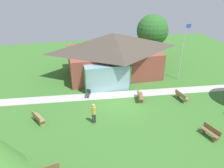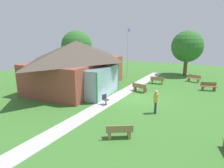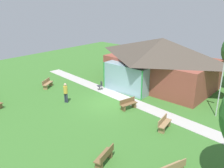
# 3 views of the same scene
# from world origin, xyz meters

# --- Properties ---
(ground_plane) EXTENTS (44.00, 44.00, 0.00)m
(ground_plane) POSITION_xyz_m (0.00, 0.00, 0.00)
(ground_plane) COLOR #3D752D
(pavilion) EXTENTS (10.97, 8.07, 4.84)m
(pavilion) POSITION_xyz_m (0.84, 6.76, 2.51)
(pavilion) COLOR brown
(pavilion) RESTS_ON ground_plane
(footpath) EXTENTS (23.44, 3.45, 0.03)m
(footpath) POSITION_xyz_m (0.00, 1.76, 0.01)
(footpath) COLOR #BCB7B2
(footpath) RESTS_ON ground_plane
(flagpole) EXTENTS (0.64, 0.08, 6.24)m
(flagpole) POSITION_xyz_m (7.71, 3.76, 3.42)
(flagpole) COLOR silver
(flagpole) RESTS_ON ground_plane
(bench_rear_near_path) EXTENTS (0.77, 1.56, 0.84)m
(bench_rear_near_path) POSITION_xyz_m (1.92, 0.36, 0.40)
(bench_rear_near_path) COLOR brown
(bench_rear_near_path) RESTS_ON ground_plane
(bench_front_right) EXTENTS (0.81, 1.56, 0.84)m
(bench_front_right) POSITION_xyz_m (5.14, -5.80, 0.40)
(bench_front_right) COLOR brown
(bench_front_right) RESTS_ON ground_plane
(bench_mid_right) EXTENTS (0.67, 1.55, 0.84)m
(bench_mid_right) POSITION_xyz_m (5.70, -0.54, 0.40)
(bench_mid_right) COLOR #9E7A51
(bench_mid_right) RESTS_ON ground_plane
(bench_mid_left) EXTENTS (1.10, 1.53, 0.84)m
(bench_mid_left) POSITION_xyz_m (-7.14, -1.14, 0.40)
(bench_mid_left) COLOR #9E7A51
(bench_mid_left) RESTS_ON ground_plane
(patio_chair_west) EXTENTS (0.59, 0.59, 0.86)m
(patio_chair_west) POSITION_xyz_m (-2.71, 1.87, 0.42)
(patio_chair_west) COLOR #33383D
(patio_chair_west) RESTS_ON ground_plane
(visitor_strolling_lawn) EXTENTS (0.34, 0.34, 1.74)m
(visitor_strolling_lawn) POSITION_xyz_m (-2.81, -2.19, 1.02)
(visitor_strolling_lawn) COLOR #2D3347
(visitor_strolling_lawn) RESTS_ON ground_plane
(tree_behind_pavilion_right) EXTENTS (4.20, 4.20, 5.90)m
(tree_behind_pavilion_right) POSITION_xyz_m (7.28, 11.12, 3.78)
(tree_behind_pavilion_right) COLOR brown
(tree_behind_pavilion_right) RESTS_ON ground_plane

